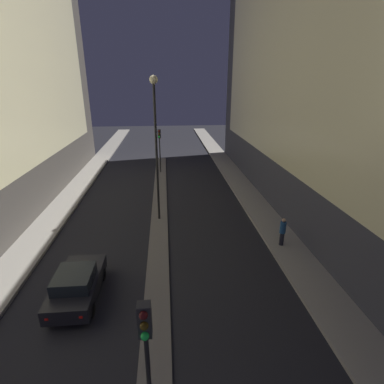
% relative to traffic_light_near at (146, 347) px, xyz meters
% --- Properties ---
extents(building_right, '(6.01, 37.83, 21.87)m').
position_rel_traffic_light_near_xyz_m(building_right, '(11.75, 15.84, 7.46)').
color(building_right, '#383842').
rests_on(building_right, ground).
extents(median_strip, '(1.18, 34.54, 0.11)m').
position_rel_traffic_light_near_xyz_m(median_strip, '(0.00, 15.20, -3.43)').
color(median_strip, '#66605B').
rests_on(median_strip, ground).
extents(traffic_light_near, '(0.32, 0.42, 4.60)m').
position_rel_traffic_light_near_xyz_m(traffic_light_near, '(0.00, 0.00, 0.00)').
color(traffic_light_near, black).
rests_on(traffic_light_near, median_strip).
extents(traffic_light_mid, '(0.32, 0.42, 4.60)m').
position_rel_traffic_light_near_xyz_m(traffic_light_mid, '(0.00, 26.00, 0.00)').
color(traffic_light_mid, black).
rests_on(traffic_light_mid, median_strip).
extents(street_lamp, '(0.52, 0.52, 9.65)m').
position_rel_traffic_light_near_xyz_m(street_lamp, '(0.00, 14.25, 3.05)').
color(street_lamp, black).
rests_on(street_lamp, median_strip).
extents(car_left_lane, '(1.87, 4.10, 1.56)m').
position_rel_traffic_light_near_xyz_m(car_left_lane, '(-3.57, 6.17, -2.69)').
color(car_left_lane, black).
rests_on(car_left_lane, ground).
extents(pedestrian_on_right_sidewalk, '(0.35, 0.35, 1.74)m').
position_rel_traffic_light_near_xyz_m(pedestrian_on_right_sidewalk, '(7.34, 9.75, -2.39)').
color(pedestrian_on_right_sidewalk, black).
rests_on(pedestrian_on_right_sidewalk, sidewalk_right).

